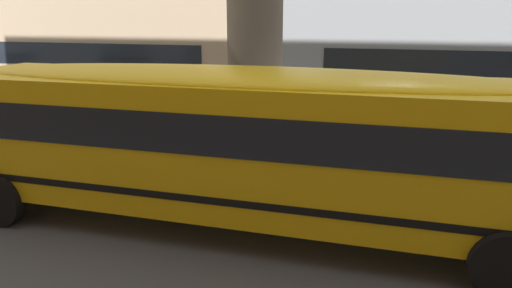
{
  "coord_description": "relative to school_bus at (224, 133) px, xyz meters",
  "views": [
    {
      "loc": [
        -1.17,
        -8.74,
        3.62
      ],
      "look_at": [
        -3.61,
        -0.93,
        1.24
      ],
      "focal_mm": 30.44,
      "sensor_mm": 36.0,
      "label": 1
    }
  ],
  "objects": [
    {
      "name": "ground_plane",
      "position": [
        3.91,
        1.87,
        -1.68
      ],
      "size": [
        400.0,
        400.0,
        0.0
      ],
      "primitive_type": "plane",
      "color": "#4C4C4F"
    },
    {
      "name": "parked_car_dark_blue_by_hydrant",
      "position": [
        -12.08,
        6.82,
        -0.84
      ],
      "size": [
        3.96,
        2.0,
        1.64
      ],
      "rotation": [
        0.0,
        0.0,
        -0.04
      ],
      "color": "navy",
      "rests_on": "ground_plane"
    },
    {
      "name": "sidewalk_far",
      "position": [
        3.91,
        9.61,
        -1.68
      ],
      "size": [
        120.0,
        3.0,
        0.01
      ],
      "primitive_type": "cube",
      "color": "gray",
      "rests_on": "ground_plane"
    },
    {
      "name": "lane_centreline",
      "position": [
        3.91,
        1.87,
        -1.68
      ],
      "size": [
        110.0,
        0.16,
        0.01
      ],
      "primitive_type": "cube",
      "color": "silver",
      "rests_on": "ground_plane"
    },
    {
      "name": "school_bus",
      "position": [
        0.0,
        0.0,
        0.0
      ],
      "size": [
        12.74,
        3.06,
        2.83
      ],
      "rotation": [
        0.0,
        0.0,
        3.18
      ],
      "color": "yellow",
      "rests_on": "ground_plane"
    }
  ]
}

